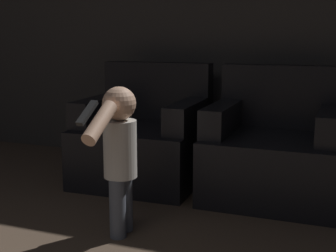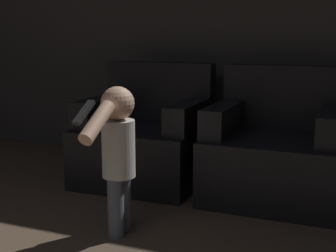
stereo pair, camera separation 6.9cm
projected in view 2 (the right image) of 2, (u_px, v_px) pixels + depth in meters
wall_back at (183, 13)px, 4.05m from camera, size 8.40×0.05×2.60m
armchair_left at (147, 140)px, 3.63m from camera, size 0.91×0.88×0.90m
armchair_right at (276, 151)px, 3.26m from camera, size 0.89×0.86×0.90m
person_toddler at (118, 149)px, 2.57m from camera, size 0.19×0.58×0.84m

